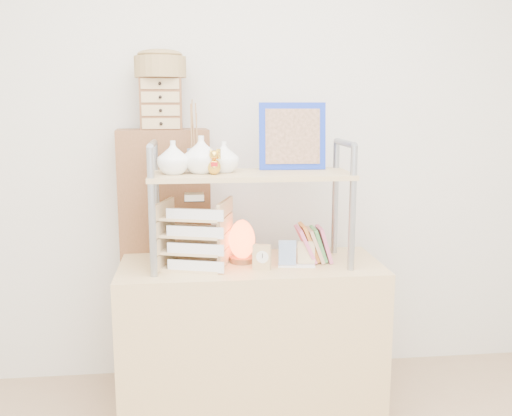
{
  "coord_description": "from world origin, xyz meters",
  "views": [
    {
      "loc": [
        -0.26,
        -1.32,
        1.48
      ],
      "look_at": [
        0.02,
        1.2,
        1.01
      ],
      "focal_mm": 40.0,
      "sensor_mm": 36.0,
      "label": 1
    }
  ],
  "objects": [
    {
      "name": "desk_clock",
      "position": [
        0.04,
        1.1,
        0.81
      ],
      "size": [
        0.09,
        0.06,
        0.11
      ],
      "color": "tan",
      "rests_on": "desk"
    },
    {
      "name": "salt_lamp",
      "position": [
        -0.04,
        1.23,
        0.85
      ],
      "size": [
        0.13,
        0.12,
        0.2
      ],
      "color": "brown",
      "rests_on": "desk"
    },
    {
      "name": "hutch",
      "position": [
        -0.06,
        1.21,
        1.18
      ],
      "size": [
        0.9,
        0.34,
        0.73
      ],
      "color": "gray",
      "rests_on": "desk"
    },
    {
      "name": "postcard_stand",
      "position": [
        0.2,
        1.13,
        0.78
      ],
      "size": [
        0.17,
        0.07,
        0.12
      ],
      "color": "white",
      "rests_on": "desk"
    },
    {
      "name": "cabinet",
      "position": [
        -0.4,
        1.57,
        0.68
      ],
      "size": [
        0.46,
        0.27,
        1.35
      ],
      "primitive_type": "cube",
      "rotation": [
        0.0,
        0.0,
        0.06
      ],
      "color": "brown",
      "rests_on": "ground"
    },
    {
      "name": "drawer_chest",
      "position": [
        -0.4,
        1.55,
        1.48
      ],
      "size": [
        0.2,
        0.16,
        0.25
      ],
      "color": "brown",
      "rests_on": "cabinet"
    },
    {
      "name": "desk",
      "position": [
        0.0,
        1.2,
        0.38
      ],
      "size": [
        1.2,
        0.5,
        0.75
      ],
      "primitive_type": "cube",
      "color": "tan",
      "rests_on": "ground"
    },
    {
      "name": "room_shell",
      "position": [
        0.0,
        0.39,
        1.69
      ],
      "size": [
        3.42,
        3.41,
        2.61
      ],
      "color": "silver",
      "rests_on": "ground"
    },
    {
      "name": "letter_tray",
      "position": [
        -0.25,
        1.18,
        0.88
      ],
      "size": [
        0.33,
        0.33,
        0.33
      ],
      "color": "#DDBE85",
      "rests_on": "desk"
    },
    {
      "name": "woven_basket",
      "position": [
        -0.4,
        1.55,
        1.65
      ],
      "size": [
        0.25,
        0.25,
        0.1
      ],
      "primitive_type": "cylinder",
      "color": "olive",
      "rests_on": "drawer_chest"
    }
  ]
}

